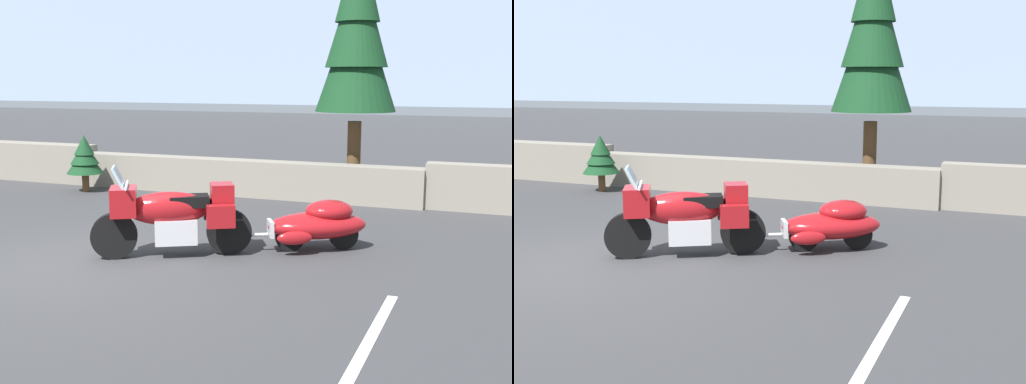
{
  "view_description": "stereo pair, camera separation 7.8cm",
  "coord_description": "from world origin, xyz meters",
  "views": [
    {
      "loc": [
        5.4,
        -6.94,
        2.52
      ],
      "look_at": [
        1.95,
        1.83,
        0.85
      ],
      "focal_mm": 44.41,
      "sensor_mm": 36.0,
      "label": 1
    },
    {
      "loc": [
        5.47,
        -6.91,
        2.52
      ],
      "look_at": [
        1.95,
        1.83,
        0.85
      ],
      "focal_mm": 44.41,
      "sensor_mm": 36.0,
      "label": 2
    }
  ],
  "objects": [
    {
      "name": "car_shaped_trailer",
      "position": [
        2.88,
        1.98,
        0.41
      ],
      "size": [
        2.08,
        1.43,
        0.76
      ],
      "color": "black",
      "rests_on": "ground"
    },
    {
      "name": "touring_motorcycle",
      "position": [
        1.02,
        0.88,
        0.62
      ],
      "size": [
        2.06,
        1.43,
        1.33
      ],
      "color": "black",
      "rests_on": "ground"
    },
    {
      "name": "distant_ridgeline",
      "position": [
        0.0,
        95.84,
        8.0
      ],
      "size": [
        240.0,
        80.0,
        16.0
      ],
      "primitive_type": "cube",
      "color": "#8C9EB7",
      "rests_on": "ground"
    },
    {
      "name": "pine_sapling_near",
      "position": [
        -3.48,
        4.95,
        0.81
      ],
      "size": [
        0.83,
        0.83,
        1.29
      ],
      "color": "brown",
      "rests_on": "ground"
    },
    {
      "name": "pine_tree_tall",
      "position": [
        2.35,
        6.67,
        3.55
      ],
      "size": [
        1.73,
        1.73,
        5.67
      ],
      "color": "brown",
      "rests_on": "ground"
    },
    {
      "name": "parking_stripe_marker",
      "position": [
        4.29,
        -1.5,
        0.0
      ],
      "size": [
        0.12,
        3.6,
        0.01
      ],
      "primitive_type": "cube",
      "color": "silver",
      "rests_on": "ground"
    },
    {
      "name": "ground_plane",
      "position": [
        0.0,
        0.0,
        0.0
      ],
      "size": [
        80.0,
        80.0,
        0.0
      ],
      "primitive_type": "plane",
      "color": "#38383A"
    },
    {
      "name": "stone_guard_wall",
      "position": [
        -0.85,
        5.86,
        0.45
      ],
      "size": [
        24.0,
        0.64,
        0.95
      ],
      "color": "gray",
      "rests_on": "ground"
    }
  ]
}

